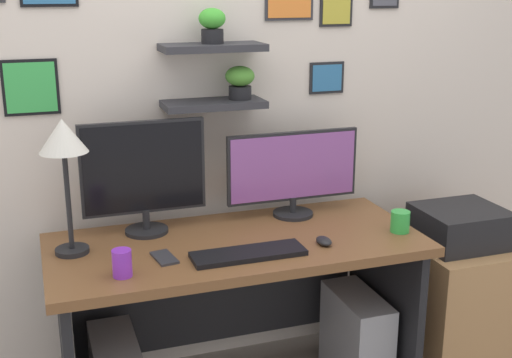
# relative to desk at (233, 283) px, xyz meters

# --- Properties ---
(back_wall_assembly) EXTENTS (4.40, 0.24, 2.70)m
(back_wall_assembly) POSITION_rel_desk_xyz_m (-0.00, 0.38, 0.82)
(back_wall_assembly) COLOR beige
(back_wall_assembly) RESTS_ON ground
(desk) EXTENTS (1.52, 0.68, 0.75)m
(desk) POSITION_rel_desk_xyz_m (0.00, 0.00, 0.00)
(desk) COLOR brown
(desk) RESTS_ON ground
(monitor_left) EXTENTS (0.51, 0.18, 0.47)m
(monitor_left) POSITION_rel_desk_xyz_m (-0.33, 0.16, 0.47)
(monitor_left) COLOR black
(monitor_left) RESTS_ON desk
(monitor_right) EXTENTS (0.61, 0.18, 0.38)m
(monitor_right) POSITION_rel_desk_xyz_m (0.33, 0.16, 0.42)
(monitor_right) COLOR black
(monitor_right) RESTS_ON desk
(keyboard) EXTENTS (0.44, 0.14, 0.02)m
(keyboard) POSITION_rel_desk_xyz_m (-0.01, -0.22, 0.22)
(keyboard) COLOR black
(keyboard) RESTS_ON desk
(computer_mouse) EXTENTS (0.06, 0.09, 0.03)m
(computer_mouse) POSITION_rel_desk_xyz_m (0.32, -0.21, 0.23)
(computer_mouse) COLOR black
(computer_mouse) RESTS_ON desk
(desk_lamp) EXTENTS (0.18, 0.18, 0.53)m
(desk_lamp) POSITION_rel_desk_xyz_m (-0.64, 0.03, 0.64)
(desk_lamp) COLOR black
(desk_lamp) RESTS_ON desk
(cell_phone) EXTENTS (0.09, 0.15, 0.01)m
(cell_phone) POSITION_rel_desk_xyz_m (-0.32, -0.15, 0.22)
(cell_phone) COLOR #2D2D33
(cell_phone) RESTS_ON desk
(coffee_mug) EXTENTS (0.08, 0.08, 0.09)m
(coffee_mug) POSITION_rel_desk_xyz_m (0.68, -0.18, 0.26)
(coffee_mug) COLOR green
(coffee_mug) RESTS_ON desk
(pen_cup) EXTENTS (0.07, 0.07, 0.10)m
(pen_cup) POSITION_rel_desk_xyz_m (-0.49, -0.25, 0.26)
(pen_cup) COLOR purple
(pen_cup) RESTS_ON desk
(drawer_cabinet) EXTENTS (0.44, 0.50, 0.59)m
(drawer_cabinet) POSITION_rel_desk_xyz_m (1.08, -0.05, -0.24)
(drawer_cabinet) COLOR tan
(drawer_cabinet) RESTS_ON ground
(printer) EXTENTS (0.38, 0.34, 0.17)m
(printer) POSITION_rel_desk_xyz_m (1.08, -0.05, 0.14)
(printer) COLOR black
(printer) RESTS_ON drawer_cabinet
(computer_tower_right) EXTENTS (0.18, 0.40, 0.43)m
(computer_tower_right) POSITION_rel_desk_xyz_m (0.55, -0.08, -0.32)
(computer_tower_right) COLOR #99999E
(computer_tower_right) RESTS_ON ground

